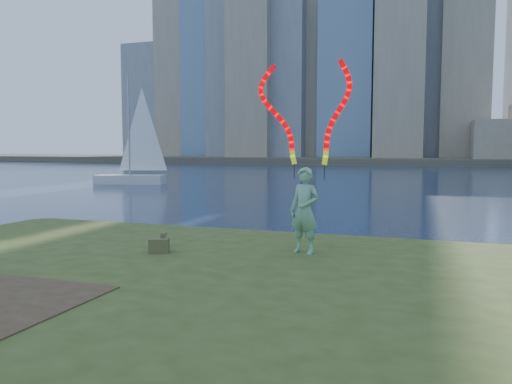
% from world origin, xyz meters
% --- Properties ---
extents(ground, '(320.00, 320.00, 0.00)m').
position_xyz_m(ground, '(0.00, 0.00, 0.00)').
color(ground, '#1A2741').
rests_on(ground, ground).
extents(grassy_knoll, '(20.00, 18.00, 0.80)m').
position_xyz_m(grassy_knoll, '(0.00, -2.30, 0.34)').
color(grassy_knoll, '#3B4B1B').
rests_on(grassy_knoll, ground).
extents(far_shore, '(320.00, 40.00, 1.20)m').
position_xyz_m(far_shore, '(0.00, 95.00, 0.60)').
color(far_shore, '#494435').
rests_on(far_shore, ground).
extents(woman_with_ribbons, '(2.01, 0.70, 4.09)m').
position_xyz_m(woman_with_ribbons, '(1.42, 1.68, 2.20)').
color(woman_with_ribbons, '#227E45').
rests_on(woman_with_ribbons, grassy_knoll).
extents(canvas_bag, '(0.46, 0.52, 0.37)m').
position_xyz_m(canvas_bag, '(-1.36, 0.76, 0.95)').
color(canvas_bag, '#4D4D2A').
rests_on(canvas_bag, grassy_knoll).
extents(sailboat, '(5.90, 3.12, 8.89)m').
position_xyz_m(sailboat, '(-19.05, 26.87, 1.53)').
color(sailboat, silver).
rests_on(sailboat, ground).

